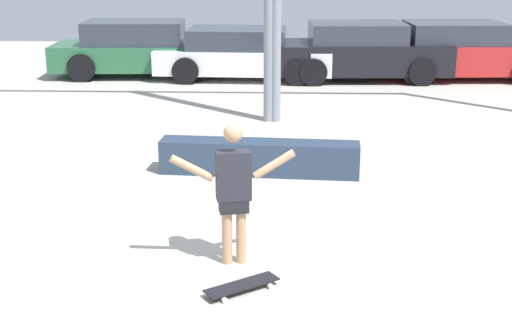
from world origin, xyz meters
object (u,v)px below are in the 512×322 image
object	(u,v)px
skateboarder	(234,187)
parked_car_green	(140,49)
parked_car_white	(242,54)
skateboard	(242,285)
grind_box	(259,157)
parked_car_black	(361,52)
parked_car_red	(459,51)

from	to	relation	value
skateboarder	parked_car_green	distance (m)	11.77
parked_car_white	parked_car_green	bearing A→B (deg)	176.36
skateboard	grind_box	world-z (taller)	grind_box
parked_car_black	parked_car_red	bearing A→B (deg)	2.95
grind_box	parked_car_red	size ratio (longest dim) A/B	0.67
parked_car_black	grind_box	bearing A→B (deg)	-108.72
skateboard	parked_car_red	size ratio (longest dim) A/B	0.17
parked_car_green	parked_car_red	bearing A→B (deg)	-3.08
parked_car_white	parked_car_red	xyz separation A→B (m)	(5.51, 0.24, 0.06)
grind_box	parked_car_white	size ratio (longest dim) A/B	0.66
skateboarder	parked_car_white	size ratio (longest dim) A/B	0.35
skateboard	parked_car_white	distance (m)	11.76
skateboard	parked_car_black	size ratio (longest dim) A/B	0.18
skateboard	parked_car_black	bearing A→B (deg)	43.13
grind_box	parked_car_white	xyz separation A→B (m)	(-0.70, 7.94, 0.37)
skateboarder	parked_car_green	world-z (taller)	skateboarder
skateboard	parked_car_black	distance (m)	11.98
parked_car_green	skateboard	bearing A→B (deg)	-77.40
parked_car_green	parked_car_white	world-z (taller)	parked_car_green
skateboard	parked_car_green	xyz separation A→B (m)	(-3.33, 11.99, 0.62)
grind_box	parked_car_green	xyz separation A→B (m)	(-3.37, 8.20, 0.44)
skateboarder	skateboard	xyz separation A→B (m)	(0.12, -0.67, -0.80)
skateboarder	parked_car_black	world-z (taller)	skateboarder
parked_car_red	skateboarder	bearing A→B (deg)	-116.59
grind_box	parked_car_white	world-z (taller)	parked_car_white
skateboarder	grind_box	bearing A→B (deg)	75.54
skateboard	grind_box	distance (m)	3.80
skateboarder	skateboard	bearing A→B (deg)	-91.20
parked_car_black	parked_car_red	xyz separation A→B (m)	(2.50, 0.24, -0.01)
skateboard	parked_car_green	size ratio (longest dim) A/B	0.16
parked_car_black	parked_car_white	bearing A→B (deg)	177.44
parked_car_white	skateboard	bearing A→B (deg)	-84.86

